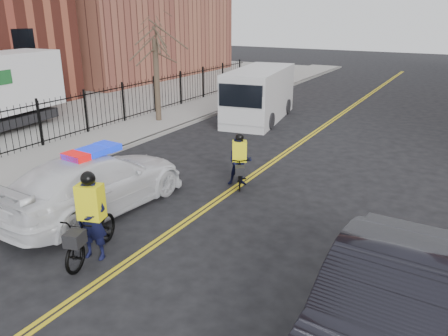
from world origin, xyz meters
name	(u,v)px	position (x,y,z in m)	size (l,w,h in m)	color
ground	(155,244)	(0.00, 0.00, 0.00)	(120.00, 120.00, 0.00)	black
center_line_left	(279,155)	(-0.08, 8.00, 0.01)	(0.10, 60.00, 0.01)	gold
center_line_right	(283,156)	(0.08, 8.00, 0.01)	(0.10, 60.00, 0.01)	gold
sidewalk	(135,130)	(-7.50, 8.00, 0.07)	(3.00, 60.00, 0.15)	gray
curb	(160,134)	(-6.00, 8.00, 0.07)	(0.20, 60.00, 0.15)	gray
iron_fence	(109,108)	(-9.00, 8.00, 1.00)	(0.12, 28.00, 2.00)	black
street_tree	(155,52)	(-7.60, 10.00, 3.53)	(3.20, 3.20, 4.80)	#3C2D23
police_cruiser	(96,182)	(-2.64, 0.76, 0.85)	(2.66, 5.90, 1.84)	white
dark_sedan	(384,307)	(5.49, -0.99, 0.89)	(1.88, 5.38, 1.77)	black
cargo_van	(258,96)	(-3.47, 13.09, 1.28)	(3.25, 6.54, 2.63)	silver
cyclist_near	(93,229)	(-0.80, -1.15, 0.73)	(1.32, 2.27, 2.11)	black
cyclist_far	(239,165)	(-0.02, 4.46, 0.69)	(1.27, 1.75, 1.75)	black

